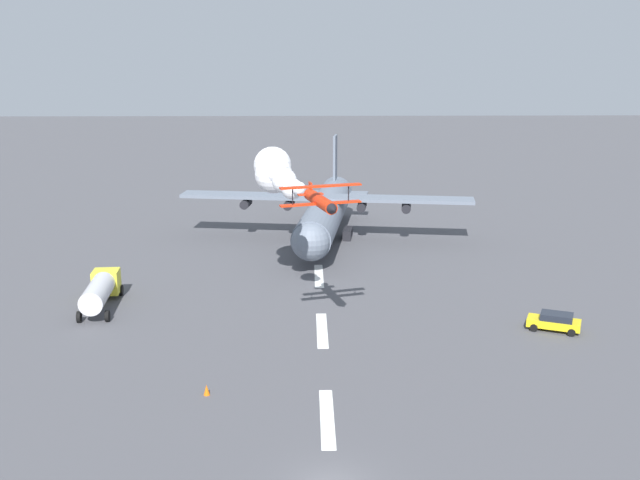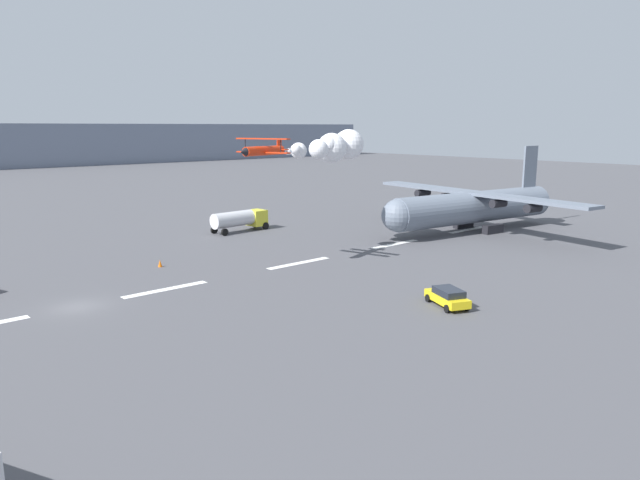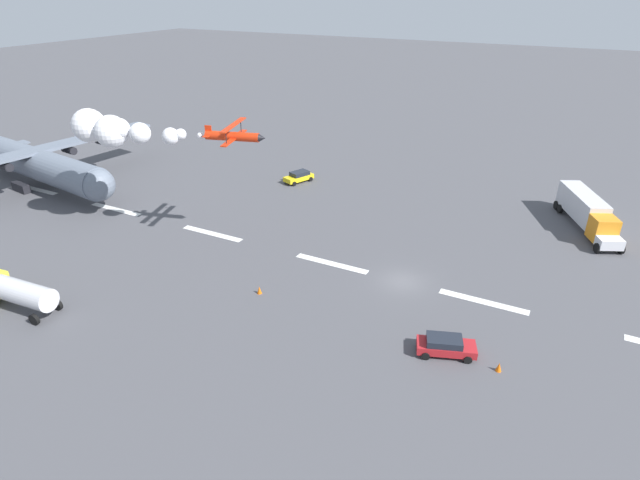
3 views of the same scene
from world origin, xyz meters
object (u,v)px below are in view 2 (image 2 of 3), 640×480
object	(u,v)px
fuel_tanker_truck	(240,219)
traffic_cone_far	(160,263)
followme_car_yellow	(448,297)
cargo_transport_plane	(467,207)
stunt_biplane_red	(332,147)

from	to	relation	value
fuel_tanker_truck	traffic_cone_far	distance (m)	21.38
followme_car_yellow	traffic_cone_far	size ratio (longest dim) A/B	6.23
cargo_transport_plane	fuel_tanker_truck	xyz separation A→B (m)	(-23.16, 20.94, -1.79)
stunt_biplane_red	traffic_cone_far	size ratio (longest dim) A/B	27.89
cargo_transport_plane	fuel_tanker_truck	size ratio (longest dim) A/B	4.21
stunt_biplane_red	fuel_tanker_truck	xyz separation A→B (m)	(-2.44, 16.17, -10.27)
stunt_biplane_red	traffic_cone_far	bearing A→B (deg)	167.99
traffic_cone_far	fuel_tanker_truck	bearing A→B (deg)	33.81
followme_car_yellow	traffic_cone_far	xyz separation A→B (m)	(-11.49, 27.74, -0.44)
stunt_biplane_red	followme_car_yellow	distance (m)	27.39
cargo_transport_plane	followme_car_yellow	xyz separation A→B (m)	(-29.40, -18.67, -2.72)
traffic_cone_far	stunt_biplane_red	bearing A→B (deg)	-12.01
fuel_tanker_truck	traffic_cone_far	world-z (taller)	fuel_tanker_truck
stunt_biplane_red	followme_car_yellow	xyz separation A→B (m)	(-8.68, -23.44, -11.19)
fuel_tanker_truck	traffic_cone_far	size ratio (longest dim) A/B	11.33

